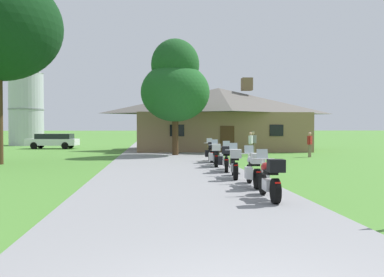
{
  "coord_description": "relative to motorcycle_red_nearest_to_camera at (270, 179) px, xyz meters",
  "views": [
    {
      "loc": [
        -0.89,
        -4.17,
        1.97
      ],
      "look_at": [
        1.22,
        18.81,
        1.37
      ],
      "focal_mm": 39.39,
      "sensor_mm": 36.0,
      "label": 1
    }
  ],
  "objects": [
    {
      "name": "motorcycle_yellow_farthest_in_row",
      "position": [
        0.12,
        12.32,
        -0.01
      ],
      "size": [
        0.76,
        2.08,
        1.3
      ],
      "rotation": [
        0.0,
        0.0,
        -0.04
      ],
      "color": "black",
      "rests_on": "asphalt_driveway"
    },
    {
      "name": "bystander_white_shirt_beside_signpost",
      "position": [
        3.64,
        17.77,
        0.31
      ],
      "size": [
        0.36,
        0.5,
        1.67
      ],
      "rotation": [
        0.0,
        0.0,
        1.12
      ],
      "color": "#75664C",
      "rests_on": "ground"
    },
    {
      "name": "motorcycle_green_fourth_in_row",
      "position": [
        0.12,
        7.32,
        -0.01
      ],
      "size": [
        0.94,
        2.07,
        1.3
      ],
      "rotation": [
        0.0,
        0.0,
        -0.17
      ],
      "color": "black",
      "rests_on": "asphalt_driveway"
    },
    {
      "name": "stone_lodge",
      "position": [
        2.64,
        25.71,
        2.18
      ],
      "size": [
        14.78,
        9.15,
        6.34
      ],
      "color": "#896B4C",
      "rests_on": "ground"
    },
    {
      "name": "bystander_gray_shirt_near_lodge",
      "position": [
        4.09,
        19.01,
        0.33
      ],
      "size": [
        0.55,
        0.26,
        1.69
      ],
      "rotation": [
        0.0,
        0.0,
        0.12
      ],
      "color": "#75664C",
      "rests_on": "ground"
    },
    {
      "name": "motorcycle_blue_fifth_in_row",
      "position": [
        -0.0,
        9.72,
        -0.01
      ],
      "size": [
        0.84,
        2.08,
        1.3
      ],
      "rotation": [
        0.0,
        0.0,
        -0.1
      ],
      "color": "black",
      "rests_on": "asphalt_driveway"
    },
    {
      "name": "bystander_red_shirt_by_tree",
      "position": [
        7.3,
        16.28,
        0.31
      ],
      "size": [
        0.4,
        0.44,
        1.67
      ],
      "rotation": [
        0.0,
        0.0,
        3.99
      ],
      "color": "#75664C",
      "rests_on": "ground"
    },
    {
      "name": "metal_silo_distant",
      "position": [
        -17.17,
        37.54,
        3.85
      ],
      "size": [
        3.82,
        3.82,
        8.93
      ],
      "color": "#B2B7BC",
      "rests_on": "ground"
    },
    {
      "name": "motorcycle_blue_third_in_row",
      "position": [
        0.0,
        4.85,
        0.0
      ],
      "size": [
        0.74,
        2.08,
        1.3
      ],
      "rotation": [
        0.0,
        0.0,
        -0.13
      ],
      "color": "black",
      "rests_on": "asphalt_driveway"
    },
    {
      "name": "asphalt_driveway",
      "position": [
        -2.18,
        11.32,
        -0.59
      ],
      "size": [
        6.4,
        80.0,
        0.06
      ],
      "primitive_type": "cube",
      "color": "gray",
      "rests_on": "ground"
    },
    {
      "name": "ground_plane",
      "position": [
        -2.18,
        13.32,
        -0.62
      ],
      "size": [
        500.0,
        500.0,
        0.0
      ],
      "primitive_type": "plane",
      "color": "#4C8433"
    },
    {
      "name": "parked_white_suv_far_left",
      "position": [
        -12.38,
        29.39,
        0.16
      ],
      "size": [
        4.76,
        2.27,
        1.4
      ],
      "rotation": [
        0.0,
        0.0,
        1.47
      ],
      "color": "silver",
      "rests_on": "ground"
    },
    {
      "name": "motorcycle_red_nearest_to_camera",
      "position": [
        0.0,
        0.0,
        0.0
      ],
      "size": [
        0.66,
        2.08,
        1.3
      ],
      "rotation": [
        0.0,
        0.0,
        -0.03
      ],
      "color": "black",
      "rests_on": "asphalt_driveway"
    },
    {
      "name": "motorcycle_silver_second_in_row",
      "position": [
        0.17,
        2.41,
        -0.01
      ],
      "size": [
        0.77,
        2.08,
        1.3
      ],
      "rotation": [
        0.0,
        0.0,
        -0.05
      ],
      "color": "black",
      "rests_on": "asphalt_driveway"
    },
    {
      "name": "tree_by_lodge_front",
      "position": [
        -1.54,
        18.55,
        4.37
      ],
      "size": [
        4.8,
        4.8,
        8.15
      ],
      "color": "#422D19",
      "rests_on": "ground"
    }
  ]
}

